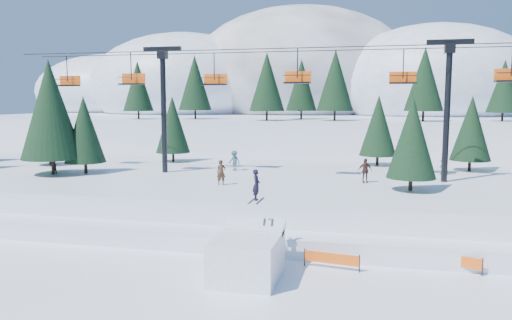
% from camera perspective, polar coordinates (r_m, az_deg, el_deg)
% --- Properties ---
extents(ground, '(160.00, 160.00, 0.00)m').
position_cam_1_polar(ground, '(23.37, -7.16, -14.41)').
color(ground, white).
rests_on(ground, ground).
extents(mid_shelf, '(70.00, 22.00, 2.50)m').
position_cam_1_polar(mid_shelf, '(39.83, 1.70, -3.59)').
color(mid_shelf, white).
rests_on(mid_shelf, ground).
extents(berm, '(70.00, 6.00, 1.10)m').
position_cam_1_polar(berm, '(30.47, -1.98, -8.20)').
color(berm, white).
rests_on(berm, ground).
extents(mountain_ridge, '(119.00, 60.21, 26.46)m').
position_cam_1_polar(mountain_ridge, '(94.68, 5.20, 7.51)').
color(mountain_ridge, white).
rests_on(mountain_ridge, ground).
extents(jump_kicker, '(3.03, 4.29, 5.05)m').
position_cam_1_polar(jump_kicker, '(24.17, -0.98, -10.79)').
color(jump_kicker, white).
rests_on(jump_kicker, ground).
extents(chairlift, '(46.00, 3.21, 10.28)m').
position_cam_1_polar(chairlift, '(39.03, 3.45, 8.09)').
color(chairlift, black).
rests_on(chairlift, mid_shelf).
extents(conifer_stand, '(63.26, 16.29, 9.22)m').
position_cam_1_polar(conifer_stand, '(39.60, 6.35, 4.35)').
color(conifer_stand, black).
rests_on(conifer_stand, mid_shelf).
extents(distant_skiers, '(31.87, 9.74, 1.79)m').
position_cam_1_polar(distant_skiers, '(39.52, 2.03, -0.58)').
color(distant_skiers, '#1F372A').
rests_on(distant_skiers, mid_shelf).
extents(banner_near, '(2.83, 0.48, 0.90)m').
position_cam_1_polar(banner_near, '(25.82, 8.62, -11.08)').
color(banner_near, black).
rests_on(banner_near, ground).
extents(banner_far, '(2.67, 1.06, 0.90)m').
position_cam_1_polar(banner_far, '(27.12, 21.50, -10.60)').
color(banner_far, black).
rests_on(banner_far, ground).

